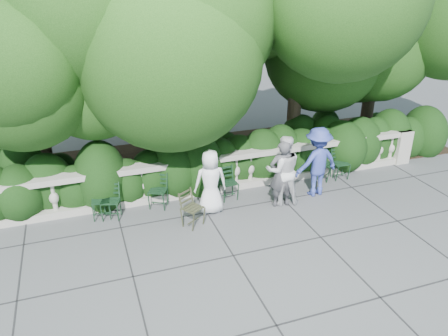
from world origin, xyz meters
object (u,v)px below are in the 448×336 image
object	(u,v)px
person_businessman	(211,182)
chair_b	(111,221)
chair_weathered	(198,228)
chair_a	(157,210)
chair_f	(342,180)
person_woman_grey	(282,174)
chair_c	(103,221)
person_older_blue	(317,162)
chair_e	(231,201)
person_casual_man	(283,170)
chair_d	(330,181)

from	to	relation	value
person_businessman	chair_b	bearing A→B (deg)	-1.97
chair_b	chair_weathered	distance (m)	2.02
chair_a	chair_b	xyz separation A→B (m)	(-1.10, -0.16, 0.00)
chair_f	chair_weathered	distance (m)	4.48
chair_weathered	person_businessman	xyz separation A→B (m)	(0.49, 0.59, 0.78)
chair_a	person_businessman	size ratio (longest dim) A/B	0.54
chair_a	chair_weathered	bearing A→B (deg)	-29.02
person_businessman	person_woman_grey	distance (m)	1.70
chair_weathered	chair_c	bearing A→B (deg)	120.74
person_woman_grey	person_older_blue	distance (m)	1.11
chair_e	person_casual_man	size ratio (longest dim) A/B	0.48
chair_d	person_casual_man	xyz separation A→B (m)	(-1.79, -0.67, 0.87)
chair_a	person_woman_grey	xyz separation A→B (m)	(2.87, -0.73, 0.83)
person_businessman	chair_e	bearing A→B (deg)	-147.78
chair_b	chair_c	bearing A→B (deg)	170.37
chair_c	chair_f	size ratio (longest dim) A/B	1.00
person_businessman	person_older_blue	size ratio (longest dim) A/B	0.87
chair_e	person_businessman	bearing A→B (deg)	-157.66
chair_b	person_casual_man	distance (m)	4.18
chair_weathered	person_casual_man	world-z (taller)	person_casual_man
chair_e	chair_f	size ratio (longest dim) A/B	1.00
person_businessman	person_casual_man	world-z (taller)	person_casual_man
chair_d	chair_f	world-z (taller)	same
chair_b	person_older_blue	xyz separation A→B (m)	(5.06, -0.33, 0.89)
chair_c	person_casual_man	distance (m)	4.36
chair_d	chair_b	bearing A→B (deg)	152.33
person_businessman	person_older_blue	world-z (taller)	person_older_blue
person_woman_grey	chair_weathered	bearing A→B (deg)	13.01
person_businessman	chair_c	bearing A→B (deg)	-3.39
chair_e	person_casual_man	distance (m)	1.52
chair_c	chair_e	distance (m)	3.08
chair_d	chair_e	distance (m)	2.95
chair_d	person_businessman	xyz separation A→B (m)	(-3.56, -0.52, 0.78)
person_woman_grey	person_businessman	bearing A→B (deg)	-4.46
chair_c	chair_f	bearing A→B (deg)	5.52
chair_e	person_casual_man	xyz separation A→B (m)	(1.16, -0.45, 0.87)
chair_a	person_businessman	bearing A→B (deg)	5.90
chair_f	chair_weathered	bearing A→B (deg)	-165.09
chair_e	chair_d	bearing A→B (deg)	0.19
person_woman_grey	person_older_blue	xyz separation A→B (m)	(1.08, 0.23, 0.06)
chair_d	person_casual_man	distance (m)	2.10
chair_a	person_casual_man	bearing A→B (deg)	15.77
chair_c	person_woman_grey	distance (m)	4.28
person_woman_grey	person_casual_man	world-z (taller)	person_casual_man
chair_f	person_older_blue	size ratio (longest dim) A/B	0.47
chair_f	person_older_blue	distance (m)	1.48
person_businessman	chair_d	bearing A→B (deg)	-165.83
chair_d	person_casual_man	world-z (taller)	person_casual_man
chair_e	chair_f	world-z (taller)	same
chair_c	person_woman_grey	bearing A→B (deg)	-3.58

